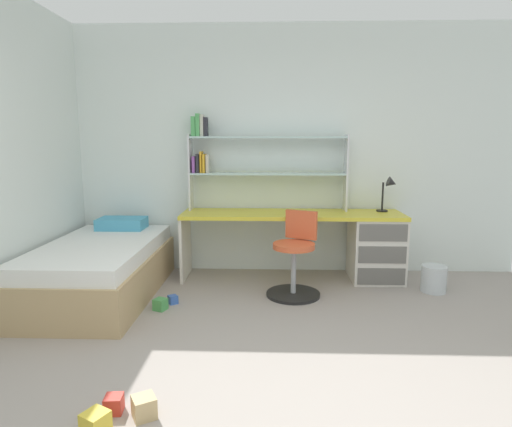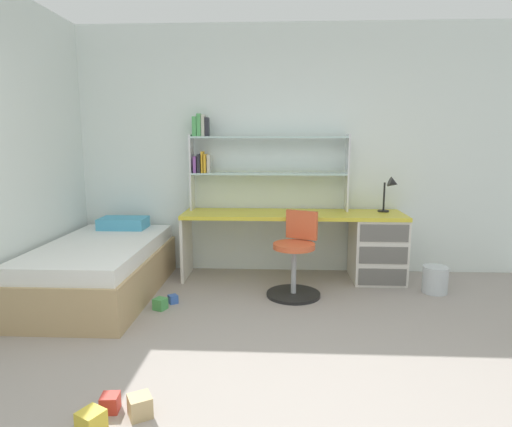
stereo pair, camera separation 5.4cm
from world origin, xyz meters
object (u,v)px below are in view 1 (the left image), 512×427
Objects in this scene: bookshelf_hutch at (247,156)px; toy_block_natural_0 at (144,407)px; toy_block_blue_3 at (173,300)px; toy_block_red_4 at (114,404)px; desk_lamp at (390,189)px; swivel_chair at (295,263)px; toy_block_green_1 at (160,304)px; toy_block_yellow_2 at (96,423)px; bed_platform at (100,269)px; desk at (351,241)px; waste_bin at (434,279)px.

bookshelf_hutch reaches higher than toy_block_natural_0.
toy_block_blue_3 is at bearing 97.41° from toy_block_natural_0.
toy_block_natural_0 is 0.18m from toy_block_red_4.
swivel_chair is (-1.03, -0.60, -0.65)m from desk_lamp.
toy_block_green_1 is at bearing -116.81° from toy_block_blue_3.
toy_block_yellow_2 is 1.82m from toy_block_blue_3.
toy_block_blue_3 is (0.74, -0.19, -0.23)m from bed_platform.
toy_block_natural_0 is 1.53× the size of toy_block_blue_3.
bookshelf_hutch is 14.55× the size of toy_block_yellow_2.
toy_block_red_4 is at bearing -66.99° from bed_platform.
desk is at bearing 24.50° from toy_block_blue_3.
toy_block_natural_0 is 1.22× the size of toy_block_red_4.
toy_block_blue_3 is (-1.13, -0.28, -0.28)m from swivel_chair.
toy_block_green_1 is (-0.29, 1.52, -0.01)m from toy_block_natural_0.
desk is at bearing -8.86° from bookshelf_hutch.
bed_platform is at bearing -177.23° from swivel_chair.
swivel_chair reaches higher than waste_bin.
waste_bin is at bearing -52.88° from desk_lamp.
toy_block_red_4 is (0.77, -1.82, -0.22)m from bed_platform.
desk is 24.31× the size of toy_block_red_4.
bookshelf_hutch is 1.73m from toy_block_blue_3.
bed_platform is at bearing -166.54° from desk_lamp.
swivel_chair is at bearing -174.37° from waste_bin.
toy_block_yellow_2 is at bearing -87.05° from toy_block_green_1.
toy_block_yellow_2 is at bearing -123.83° from desk.
desk_lamp is (1.52, -0.10, -0.34)m from bookshelf_hutch.
desk is at bearing 13.84° from bed_platform.
toy_block_green_1 is 0.17m from toy_block_blue_3.
desk reaches higher than toy_block_yellow_2.
toy_block_blue_3 is at bearing -155.50° from desk.
bookshelf_hutch is at bearing 29.92° from bed_platform.
toy_block_natural_0 reaches higher than toy_block_red_4.
toy_block_red_4 is (-1.09, -1.91, -0.28)m from swivel_chair.
toy_block_blue_3 is at bearing -166.20° from swivel_chair.
toy_block_green_1 is (-1.21, -0.43, -0.27)m from swivel_chair.
bookshelf_hutch reaches higher than toy_block_green_1.
bookshelf_hutch is 1.84m from toy_block_green_1.
toy_block_red_4 reaches higher than toy_block_blue_3.
swivel_chair is at bearing -54.88° from bookshelf_hutch.
desk is 2.89× the size of swivel_chair.
toy_block_red_4 is at bearing 168.19° from toy_block_natural_0.
bed_platform is (-1.87, -0.09, -0.06)m from swivel_chair.
bed_platform reaches higher than toy_block_red_4.
toy_block_blue_3 is (-0.22, 1.67, -0.02)m from toy_block_natural_0.
desk reaches higher than toy_block_red_4.
toy_block_blue_3 is (-2.16, -0.88, -0.94)m from desk_lamp.
toy_block_natural_0 is 1.00× the size of toy_block_yellow_2.
toy_block_yellow_2 reaches higher than toy_block_green_1.
bed_platform is at bearing 110.39° from toy_block_yellow_2.
swivel_chair is (-0.63, -0.53, -0.09)m from desk.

